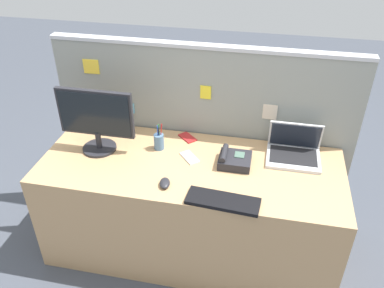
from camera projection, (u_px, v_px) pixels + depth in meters
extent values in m
plane|color=#424751|center=(191.00, 245.00, 2.88)|extent=(10.00, 10.00, 0.00)
cube|color=tan|center=(190.00, 208.00, 2.68)|extent=(1.89, 0.75, 0.72)
cube|color=gray|center=(202.00, 138.00, 2.85)|extent=(2.05, 0.06, 1.33)
cube|color=#B7BAC1|center=(204.00, 46.00, 2.48)|extent=(2.05, 0.07, 0.02)
cube|color=beige|center=(270.00, 112.00, 2.59)|extent=(0.09, 0.01, 0.10)
cube|color=yellow|center=(91.00, 67.00, 2.68)|extent=(0.11, 0.01, 0.10)
cube|color=#66ADD1|center=(127.00, 108.00, 2.80)|extent=(0.11, 0.01, 0.08)
cube|color=yellow|center=(206.00, 92.00, 2.61)|extent=(0.07, 0.01, 0.09)
cylinder|color=#232328|center=(100.00, 148.00, 2.62)|extent=(0.22, 0.22, 0.02)
cylinder|color=#232328|center=(99.00, 140.00, 2.59)|extent=(0.04, 0.04, 0.11)
cube|color=#232328|center=(95.00, 113.00, 2.49)|extent=(0.49, 0.03, 0.31)
cube|color=black|center=(94.00, 114.00, 2.48)|extent=(0.46, 0.01, 0.28)
cube|color=silver|center=(293.00, 158.00, 2.52)|extent=(0.33, 0.26, 0.02)
cube|color=black|center=(293.00, 156.00, 2.52)|extent=(0.29, 0.19, 0.00)
cube|color=silver|center=(295.00, 135.00, 2.55)|extent=(0.33, 0.05, 0.19)
cube|color=black|center=(295.00, 136.00, 2.55)|extent=(0.31, 0.04, 0.17)
cube|color=#232328|center=(235.00, 160.00, 2.47)|extent=(0.20, 0.18, 0.06)
cube|color=#4C6B5B|center=(240.00, 155.00, 2.47)|extent=(0.06, 0.06, 0.01)
cylinder|color=#232328|center=(224.00, 153.00, 2.46)|extent=(0.04, 0.17, 0.04)
cube|color=black|center=(223.00, 201.00, 2.18)|extent=(0.41, 0.17, 0.02)
ellipsoid|color=#232328|center=(165.00, 183.00, 2.30)|extent=(0.08, 0.11, 0.03)
cylinder|color=#4C7093|center=(159.00, 142.00, 2.60)|extent=(0.07, 0.07, 0.11)
cylinder|color=#238438|center=(159.00, 133.00, 2.58)|extent=(0.01, 0.01, 0.13)
cylinder|color=blue|center=(158.00, 135.00, 2.57)|extent=(0.02, 0.02, 0.13)
cylinder|color=black|center=(159.00, 136.00, 2.57)|extent=(0.01, 0.01, 0.12)
cylinder|color=red|center=(161.00, 133.00, 2.57)|extent=(0.02, 0.01, 0.14)
cube|color=silver|center=(190.00, 157.00, 2.54)|extent=(0.15, 0.15, 0.01)
cube|color=#B22323|center=(188.00, 138.00, 2.73)|extent=(0.14, 0.14, 0.01)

